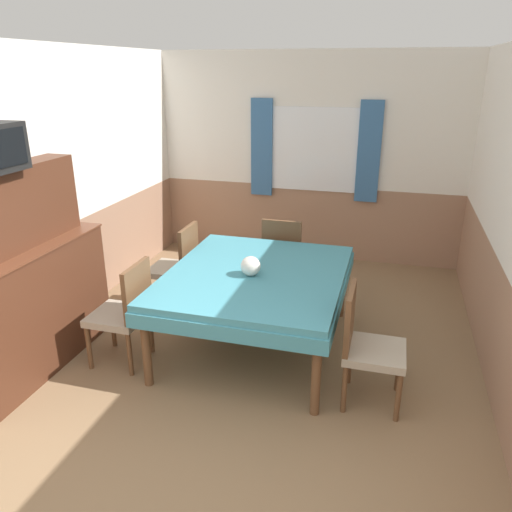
% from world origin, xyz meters
% --- Properties ---
extents(wall_back, '(4.28, 0.10, 2.60)m').
position_xyz_m(wall_back, '(0.00, 4.60, 1.31)').
color(wall_back, white).
rests_on(wall_back, ground_plane).
extents(wall_left, '(0.05, 4.97, 2.60)m').
position_xyz_m(wall_left, '(-1.97, 2.29, 1.30)').
color(wall_left, white).
rests_on(wall_left, ground_plane).
extents(wall_right, '(0.05, 4.97, 2.60)m').
position_xyz_m(wall_right, '(1.97, 2.29, 1.30)').
color(wall_right, white).
rests_on(wall_right, ground_plane).
extents(dining_table, '(1.53, 1.80, 0.73)m').
position_xyz_m(dining_table, '(0.00, 2.12, 0.63)').
color(dining_table, teal).
rests_on(dining_table, ground_plane).
extents(chair_left_near, '(0.44, 0.44, 0.91)m').
position_xyz_m(chair_left_near, '(-0.98, 1.58, 0.49)').
color(chair_left_near, brown).
rests_on(chair_left_near, ground_plane).
extents(chair_right_near, '(0.44, 0.44, 0.91)m').
position_xyz_m(chair_right_near, '(0.99, 1.58, 0.49)').
color(chair_right_near, brown).
rests_on(chair_right_near, ground_plane).
extents(chair_head_window, '(0.44, 0.44, 0.91)m').
position_xyz_m(chair_head_window, '(0.00, 3.24, 0.49)').
color(chair_head_window, brown).
rests_on(chair_head_window, ground_plane).
extents(chair_left_far, '(0.44, 0.44, 0.91)m').
position_xyz_m(chair_left_far, '(-0.98, 2.65, 0.49)').
color(chair_left_far, brown).
rests_on(chair_left_far, ground_plane).
extents(sideboard, '(0.46, 1.59, 1.68)m').
position_xyz_m(sideboard, '(-1.71, 1.32, 0.72)').
color(sideboard, '#4C2819').
rests_on(sideboard, ground_plane).
extents(vase, '(0.17, 0.17, 0.17)m').
position_xyz_m(vase, '(-0.02, 2.04, 0.81)').
color(vase, silver).
rests_on(vase, dining_table).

